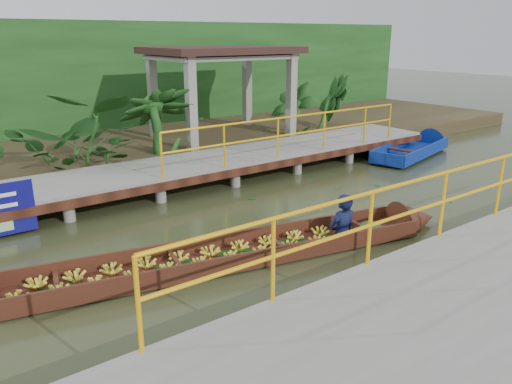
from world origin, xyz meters
TOP-DOWN VIEW (x-y plane):
  - ground at (0.00, 0.00)m, footprint 80.00×80.00m
  - land_strip at (0.00, 7.50)m, footprint 30.00×8.00m
  - far_dock at (0.02, 3.43)m, footprint 16.00×2.06m
  - pavilion at (3.00, 6.30)m, footprint 4.40×3.00m
  - foliage_backdrop at (0.00, 10.00)m, footprint 30.00×0.80m
  - vendor_boat at (-1.18, -0.83)m, footprint 8.64×2.62m
  - moored_blue_boat at (7.92, 2.30)m, footprint 4.09×1.95m
  - tropical_plants at (0.05, 5.30)m, footprint 14.49×1.49m

SIDE VIEW (x-z plane):
  - ground at x=0.00m, z-range 0.00..0.00m
  - moored_blue_boat at x=7.92m, z-range -0.30..0.64m
  - land_strip at x=0.00m, z-range 0.00..0.45m
  - vendor_boat at x=-1.18m, z-range -0.76..1.21m
  - far_dock at x=0.02m, z-range -0.35..1.30m
  - tropical_plants at x=0.05m, z-range 0.45..2.31m
  - foliage_backdrop at x=0.00m, z-range 0.00..4.00m
  - pavilion at x=3.00m, z-range 1.32..4.32m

